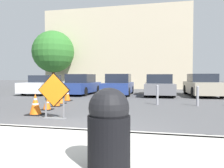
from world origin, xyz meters
name	(u,v)px	position (x,y,z in m)	size (l,w,h in m)	color
ground_plane	(126,96)	(0.00, 10.00, 0.00)	(96.00, 96.00, 0.00)	#4C4C4F
sidewalk_strip	(24,153)	(0.00, -1.44, 0.07)	(28.04, 2.88, 0.14)	#ADAAA3
curb_lip	(62,131)	(0.00, 0.00, 0.07)	(28.04, 0.20, 0.14)	#ADAAA3
road_closed_sign	(54,94)	(-1.03, 1.62, 0.78)	(1.07, 0.20, 1.44)	black
traffic_cone_nearest	(35,104)	(-2.00, 2.16, 0.36)	(0.53, 0.53, 0.73)	black
traffic_cone_second	(47,103)	(-2.16, 3.23, 0.29)	(0.41, 0.41, 0.59)	black
traffic_cone_third	(56,97)	(-2.25, 4.24, 0.40)	(0.39, 0.39, 0.82)	black
traffic_cone_fourth	(61,98)	(-2.49, 5.13, 0.29)	(0.46, 0.46, 0.59)	black
traffic_cone_fifth	(67,94)	(-2.68, 6.31, 0.39)	(0.47, 0.47, 0.80)	black
parked_car_nearest	(45,85)	(-6.30, 10.45, 0.65)	(1.99, 4.67, 1.39)	silver
parked_car_second	(80,85)	(-3.48, 10.52, 0.67)	(2.00, 4.40, 1.47)	navy
parked_car_third	(118,85)	(-0.66, 10.63, 0.67)	(1.96, 4.07, 1.48)	navy
parked_car_fourth	(159,86)	(2.15, 10.77, 0.67)	(2.03, 4.50, 1.46)	slate
parked_car_fifth	(202,86)	(4.97, 10.86, 0.69)	(2.05, 4.34, 1.48)	#A39984
trash_bin	(109,128)	(1.54, -1.91, 0.66)	(0.55, 0.55, 1.05)	black
bollard_nearest	(157,94)	(2.08, 5.66, 0.49)	(0.12, 0.12, 0.92)	gray
bollard_second	(198,95)	(3.84, 5.66, 0.47)	(0.12, 0.12, 0.90)	gray
building_facade_backdrop	(118,50)	(-2.56, 20.53, 4.34)	(15.86, 5.00, 8.67)	beige
street_tree_behind_lot	(53,52)	(-8.70, 16.52, 3.88)	(4.34, 4.34, 6.06)	#513823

